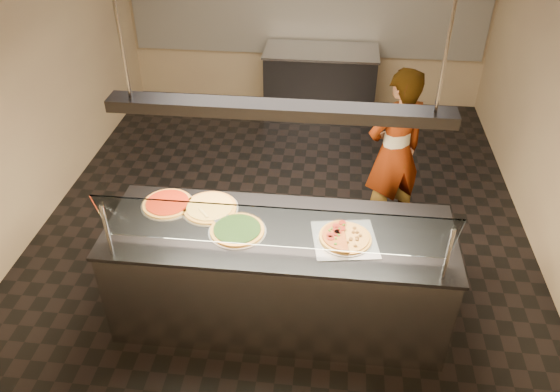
# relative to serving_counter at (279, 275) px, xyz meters

# --- Properties ---
(ground) EXTENTS (5.00, 6.00, 0.02)m
(ground) POSITION_rel_serving_counter_xyz_m (-0.10, 1.30, -0.48)
(ground) COLOR black
(ground) RESTS_ON ground
(wall_front) EXTENTS (5.00, 0.02, 3.00)m
(wall_front) POSITION_rel_serving_counter_xyz_m (-0.10, -1.71, 1.03)
(wall_front) COLOR tan
(wall_front) RESTS_ON ground
(wall_left) EXTENTS (0.02, 6.00, 3.00)m
(wall_left) POSITION_rel_serving_counter_xyz_m (-2.61, 1.30, 1.03)
(wall_left) COLOR tan
(wall_left) RESTS_ON ground
(tile_band) EXTENTS (4.90, 0.02, 1.20)m
(tile_band) POSITION_rel_serving_counter_xyz_m (-0.10, 4.28, 0.83)
(tile_band) COLOR silver
(tile_band) RESTS_ON wall_back
(serving_counter) EXTENTS (2.68, 0.94, 0.93)m
(serving_counter) POSITION_rel_serving_counter_xyz_m (0.00, 0.00, 0.00)
(serving_counter) COLOR #B7B7BC
(serving_counter) RESTS_ON ground
(sneeze_guard) EXTENTS (2.44, 0.18, 0.54)m
(sneeze_guard) POSITION_rel_serving_counter_xyz_m (0.00, -0.34, 0.76)
(sneeze_guard) COLOR #B7B7BC
(sneeze_guard) RESTS_ON serving_counter
(perforated_tray) EXTENTS (0.53, 0.53, 0.01)m
(perforated_tray) POSITION_rel_serving_counter_xyz_m (0.50, -0.06, 0.47)
(perforated_tray) COLOR silver
(perforated_tray) RESTS_ON serving_counter
(half_pizza_pepperoni) EXTENTS (0.25, 0.41, 0.05)m
(half_pizza_pepperoni) POSITION_rel_serving_counter_xyz_m (0.41, -0.05, 0.50)
(half_pizza_pepperoni) COLOR #9E6724
(half_pizza_pepperoni) RESTS_ON perforated_tray
(half_pizza_sausage) EXTENTS (0.25, 0.41, 0.04)m
(half_pizza_sausage) POSITION_rel_serving_counter_xyz_m (0.59, -0.06, 0.49)
(half_pizza_sausage) COLOR #9E6724
(half_pizza_sausage) RESTS_ON perforated_tray
(pizza_spinach) EXTENTS (0.44, 0.44, 0.03)m
(pizza_spinach) POSITION_rel_serving_counter_xyz_m (-0.32, -0.04, 0.48)
(pizza_spinach) COLOR silver
(pizza_spinach) RESTS_ON serving_counter
(pizza_cheese) EXTENTS (0.46, 0.46, 0.03)m
(pizza_cheese) POSITION_rel_serving_counter_xyz_m (-0.58, 0.22, 0.48)
(pizza_cheese) COLOR silver
(pizza_cheese) RESTS_ON serving_counter
(pizza_tomato) EXTENTS (0.43, 0.43, 0.03)m
(pizza_tomato) POSITION_rel_serving_counter_xyz_m (-0.94, 0.23, 0.48)
(pizza_tomato) COLOR silver
(pizza_tomato) RESTS_ON serving_counter
(pizza_spatula) EXTENTS (0.28, 0.17, 0.02)m
(pizza_spatula) POSITION_rel_serving_counter_xyz_m (-0.55, 0.11, 0.49)
(pizza_spatula) COLOR #B7B7BC
(pizza_spatula) RESTS_ON pizza_spinach
(prep_table) EXTENTS (1.53, 0.74, 0.93)m
(prep_table) POSITION_rel_serving_counter_xyz_m (0.14, 3.85, 0.00)
(prep_table) COLOR #2D2D31
(prep_table) RESTS_ON ground
(worker) EXTENTS (0.75, 0.67, 1.72)m
(worker) POSITION_rel_serving_counter_xyz_m (0.96, 1.38, 0.40)
(worker) COLOR #383543
(worker) RESTS_ON ground
(heat_lamp_housing) EXTENTS (2.30, 0.18, 0.08)m
(heat_lamp_housing) POSITION_rel_serving_counter_xyz_m (0.00, 0.00, 1.48)
(heat_lamp_housing) COLOR #2D2D31
(heat_lamp_housing) RESTS_ON ceiling
(lamp_rod_left) EXTENTS (0.02, 0.02, 1.01)m
(lamp_rod_left) POSITION_rel_serving_counter_xyz_m (-1.00, 0.00, 2.03)
(lamp_rod_left) COLOR #B7B7BC
(lamp_rod_left) RESTS_ON ceiling
(lamp_rod_right) EXTENTS (0.02, 0.02, 1.01)m
(lamp_rod_right) POSITION_rel_serving_counter_xyz_m (1.00, 0.00, 2.03)
(lamp_rod_right) COLOR #B7B7BC
(lamp_rod_right) RESTS_ON ceiling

